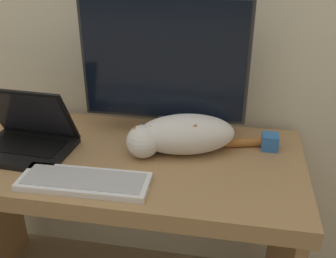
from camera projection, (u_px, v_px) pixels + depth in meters
name	position (u px, v px, depth m)	size (l,w,h in m)	color
desk	(118.00, 193.00, 1.47)	(1.32, 0.60, 0.76)	#A37A4C
monitor	(164.00, 72.00, 1.38)	(0.59, 0.23, 0.52)	#282828
laptop	(26.00, 138.00, 1.40)	(0.33, 0.26, 0.23)	black
external_keyboard	(84.00, 181.00, 1.22)	(0.41, 0.15, 0.02)	white
cat	(181.00, 134.00, 1.37)	(0.51, 0.23, 0.14)	silver
small_toy	(270.00, 142.00, 1.41)	(0.06, 0.06, 0.06)	#2D6BB7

